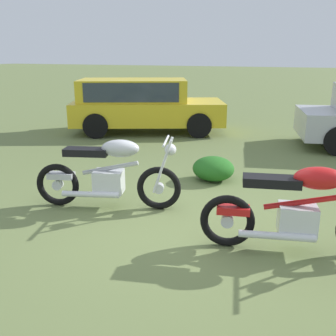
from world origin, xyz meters
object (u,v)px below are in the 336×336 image
at_px(shrub_low, 213,169).
at_px(car_yellow, 141,102).
at_px(motorcycle_silver, 109,174).
at_px(motorcycle_red, 299,210).

bearing_deg(shrub_low, car_yellow, 132.40).
bearing_deg(motorcycle_silver, shrub_low, 43.38).
xyz_separation_m(motorcycle_red, shrub_low, (-1.57, 2.07, -0.28)).
bearing_deg(motorcycle_red, shrub_low, 113.68).
xyz_separation_m(motorcycle_silver, car_yellow, (-2.10, 5.14, 0.34)).
height_order(car_yellow, shrub_low, car_yellow).
bearing_deg(motorcycle_silver, motorcycle_red, -24.36).
height_order(motorcycle_silver, shrub_low, motorcycle_silver).
distance_m(motorcycle_red, car_yellow, 7.18).
xyz_separation_m(motorcycle_red, car_yellow, (-4.65, 5.45, 0.34)).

